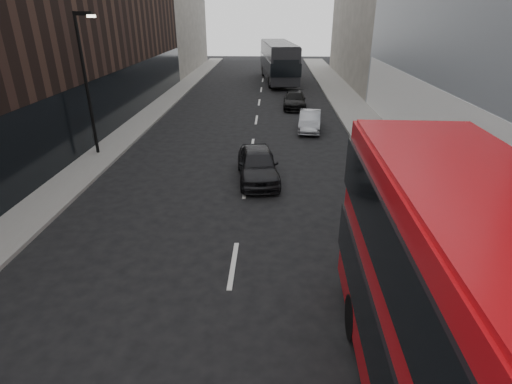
# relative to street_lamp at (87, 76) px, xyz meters

# --- Properties ---
(sidewalk_right) EXTENTS (3.00, 80.00, 0.15)m
(sidewalk_right) POSITION_rel_street_lamp_xyz_m (15.72, 7.00, -4.11)
(sidewalk_right) COLOR slate
(sidewalk_right) RESTS_ON ground
(sidewalk_left) EXTENTS (2.00, 80.00, 0.15)m
(sidewalk_left) POSITION_rel_street_lamp_xyz_m (0.22, 7.00, -4.11)
(sidewalk_left) COLOR slate
(sidewalk_left) RESTS_ON ground
(building_left_mid) EXTENTS (5.00, 24.00, 14.00)m
(building_left_mid) POSITION_rel_street_lamp_xyz_m (-3.28, 12.00, 2.82)
(building_left_mid) COLOR black
(building_left_mid) RESTS_ON ground
(building_left_far) EXTENTS (5.00, 20.00, 13.00)m
(building_left_far) POSITION_rel_street_lamp_xyz_m (-3.28, 34.00, 2.32)
(building_left_far) COLOR #67635B
(building_left_far) RESTS_ON ground
(street_lamp) EXTENTS (1.06, 0.22, 7.00)m
(street_lamp) POSITION_rel_street_lamp_xyz_m (0.00, 0.00, 0.00)
(street_lamp) COLOR black
(street_lamp) RESTS_ON sidewalk_left
(grey_bus) EXTENTS (4.29, 12.88, 4.08)m
(grey_bus) POSITION_rel_street_lamp_xyz_m (9.93, 25.14, -1.99)
(grey_bus) COLOR black
(grey_bus) RESTS_ON ground
(car_a) EXTENTS (2.28, 4.59, 1.50)m
(car_a) POSITION_rel_street_lamp_xyz_m (8.72, -3.10, -3.43)
(car_a) COLOR black
(car_a) RESTS_ON ground
(car_b) EXTENTS (1.74, 3.95, 1.26)m
(car_b) POSITION_rel_street_lamp_xyz_m (11.81, 5.40, -3.55)
(car_b) COLOR gray
(car_b) RESTS_ON ground
(car_c) EXTENTS (1.92, 4.41, 1.26)m
(car_c) POSITION_rel_street_lamp_xyz_m (11.13, 12.03, -3.55)
(car_c) COLOR black
(car_c) RESTS_ON ground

